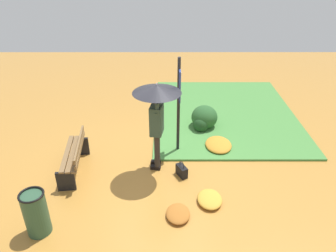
% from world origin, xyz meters
% --- Properties ---
extents(ground_plane, '(18.00, 18.00, 0.00)m').
position_xyz_m(ground_plane, '(0.00, 0.00, 0.00)').
color(ground_plane, '#B27A33').
extents(grass_verge, '(4.80, 4.00, 0.05)m').
position_xyz_m(grass_verge, '(-2.69, 1.89, 0.03)').
color(grass_verge, '#47843D').
rests_on(grass_verge, ground_plane).
extents(person_with_umbrella, '(0.96, 0.96, 2.04)m').
position_xyz_m(person_with_umbrella, '(-0.02, 0.02, 1.55)').
color(person_with_umbrella, '#2D2823').
rests_on(person_with_umbrella, ground_plane).
extents(info_sign_post, '(0.44, 0.07, 2.30)m').
position_xyz_m(info_sign_post, '(-0.74, 0.49, 1.44)').
color(info_sign_post, black).
rests_on(info_sign_post, ground_plane).
extents(handbag, '(0.33, 0.26, 0.37)m').
position_xyz_m(handbag, '(0.24, 0.54, 0.13)').
color(handbag, black).
rests_on(handbag, ground_plane).
extents(park_bench, '(1.40, 0.51, 0.75)m').
position_xyz_m(park_bench, '(0.06, -1.74, 0.40)').
color(park_bench, black).
rests_on(park_bench, ground_plane).
extents(trash_bin, '(0.42, 0.42, 0.83)m').
position_xyz_m(trash_bin, '(1.79, -1.96, 0.42)').
color(trash_bin, '#2D5138').
rests_on(trash_bin, ground_plane).
extents(shrub_cluster, '(0.76, 0.69, 0.62)m').
position_xyz_m(shrub_cluster, '(-1.84, 1.20, 0.29)').
color(shrub_cluster, '#285628').
rests_on(shrub_cluster, ground_plane).
extents(leaf_pile_near_person, '(0.79, 0.63, 0.17)m').
position_xyz_m(leaf_pile_near_person, '(-0.86, 1.47, 0.09)').
color(leaf_pile_near_person, '#C68428').
rests_on(leaf_pile_near_person, ground_plane).
extents(leaf_pile_by_bench, '(0.54, 0.43, 0.12)m').
position_xyz_m(leaf_pile_by_bench, '(1.44, 0.42, 0.06)').
color(leaf_pile_by_bench, '#A86023').
rests_on(leaf_pile_by_bench, ground_plane).
extents(leaf_pile_far_path, '(0.59, 0.47, 0.13)m').
position_xyz_m(leaf_pile_far_path, '(1.06, 1.04, 0.07)').
color(leaf_pile_far_path, gold).
rests_on(leaf_pile_far_path, ground_plane).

